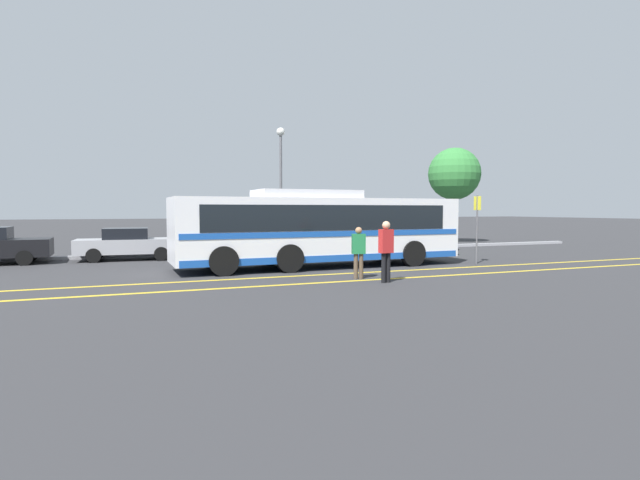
% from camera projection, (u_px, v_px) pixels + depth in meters
% --- Properties ---
extents(ground_plane, '(220.00, 220.00, 0.00)m').
position_uv_depth(ground_plane, '(315.00, 267.00, 19.23)').
color(ground_plane, '#2D2D30').
extents(lane_strip_0, '(31.05, 0.20, 0.01)m').
position_uv_depth(lane_strip_0, '(343.00, 274.00, 17.15)').
color(lane_strip_0, gold).
rests_on(lane_strip_0, ground_plane).
extents(lane_strip_1, '(31.05, 0.20, 0.01)m').
position_uv_depth(lane_strip_1, '(366.00, 280.00, 15.57)').
color(lane_strip_1, gold).
rests_on(lane_strip_1, ground_plane).
extents(curb_strip, '(39.05, 0.36, 0.15)m').
position_uv_depth(curb_strip, '(272.00, 251.00, 25.42)').
color(curb_strip, '#99999E').
rests_on(curb_strip, ground_plane).
extents(transit_bus, '(11.42, 2.86, 2.93)m').
position_uv_depth(transit_bus, '(320.00, 228.00, 19.10)').
color(transit_bus, silver).
rests_on(transit_bus, ground_plane).
extents(parked_car_1, '(4.40, 1.96, 1.40)m').
position_uv_depth(parked_car_1, '(128.00, 244.00, 21.79)').
color(parked_car_1, '#9E9EA3').
rests_on(parked_car_1, ground_plane).
extents(parked_car_2, '(4.69, 2.00, 1.41)m').
position_uv_depth(parked_car_2, '(256.00, 241.00, 23.58)').
color(parked_car_2, '#335B33').
rests_on(parked_car_2, ground_plane).
extents(parked_car_3, '(4.71, 2.24, 1.34)m').
position_uv_depth(parked_car_3, '(357.00, 238.00, 26.03)').
color(parked_car_3, '#9E9EA3').
rests_on(parked_car_3, ground_plane).
extents(pedestrian_0, '(0.45, 0.28, 1.86)m').
position_uv_depth(pedestrian_0, '(386.00, 247.00, 15.00)').
color(pedestrian_0, black).
rests_on(pedestrian_0, ground_plane).
extents(pedestrian_1, '(0.46, 0.32, 1.65)m').
position_uv_depth(pedestrian_1, '(359.00, 250.00, 15.82)').
color(pedestrian_1, brown).
rests_on(pedestrian_1, ground_plane).
extents(bus_stop_sign, '(0.07, 0.40, 2.79)m').
position_uv_depth(bus_stop_sign, '(477.00, 221.00, 20.25)').
color(bus_stop_sign, '#59595E').
rests_on(bus_stop_sign, ground_plane).
extents(street_lamp, '(0.44, 0.44, 6.55)m').
position_uv_depth(street_lamp, '(281.00, 168.00, 26.59)').
color(street_lamp, '#59595E').
rests_on(street_lamp, ground_plane).
extents(tree_0, '(3.43, 3.43, 6.29)m').
position_uv_depth(tree_0, '(454.00, 174.00, 32.97)').
color(tree_0, '#513823').
rests_on(tree_0, ground_plane).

